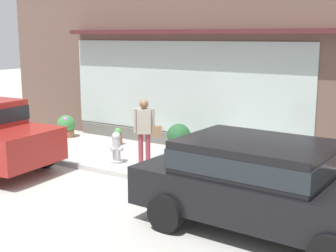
# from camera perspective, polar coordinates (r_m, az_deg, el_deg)

# --- Properties ---
(ground_plane) EXTENTS (60.00, 60.00, 0.00)m
(ground_plane) POSITION_cam_1_polar(r_m,az_deg,el_deg) (10.75, -5.37, -5.83)
(ground_plane) COLOR #B2AFA8
(curb_strip) EXTENTS (14.00, 0.24, 0.12)m
(curb_strip) POSITION_cam_1_polar(r_m,az_deg,el_deg) (10.58, -6.05, -5.78)
(curb_strip) COLOR #B2B2AD
(curb_strip) RESTS_ON ground_plane
(storefront) EXTENTS (14.00, 0.81, 5.00)m
(storefront) POSITION_cam_1_polar(r_m,az_deg,el_deg) (12.96, 3.19, 8.08)
(storefront) COLOR brown
(storefront) RESTS_ON ground_plane
(fire_hydrant) EXTENTS (0.38, 0.34, 0.78)m
(fire_hydrant) POSITION_cam_1_polar(r_m,az_deg,el_deg) (11.55, -6.38, -2.70)
(fire_hydrant) COLOR #B2B2B7
(fire_hydrant) RESTS_ON ground_plane
(pedestrian_with_handbag) EXTENTS (0.62, 0.42, 1.63)m
(pedestrian_with_handbag) POSITION_cam_1_polar(r_m,az_deg,el_deg) (11.11, -2.83, -0.20)
(pedestrian_with_handbag) COLOR #8E333D
(pedestrian_with_handbag) RESTS_ON ground_plane
(parked_car_black) EXTENTS (4.28, 2.20, 1.48)m
(parked_car_black) POSITION_cam_1_polar(r_m,az_deg,el_deg) (7.59, 11.46, -6.57)
(parked_car_black) COLOR black
(parked_car_black) RESTS_ON ground_plane
(potted_plant_corner_tall) EXTENTS (0.25, 0.25, 0.50)m
(potted_plant_corner_tall) POSITION_cam_1_polar(r_m,az_deg,el_deg) (13.50, -6.16, -1.29)
(potted_plant_corner_tall) COLOR #9E6042
(potted_plant_corner_tall) RESTS_ON ground_plane
(potted_plant_window_left) EXTENTS (0.56, 0.56, 0.69)m
(potted_plant_window_left) POSITION_cam_1_polar(r_m,az_deg,el_deg) (14.77, -12.39, 0.04)
(potted_plant_window_left) COLOR #9E6042
(potted_plant_window_left) RESTS_ON ground_plane
(potted_plant_doorstep) EXTENTS (0.63, 0.63, 0.83)m
(potted_plant_doorstep) POSITION_cam_1_polar(r_m,az_deg,el_deg) (12.27, 1.33, -1.51)
(potted_plant_doorstep) COLOR #B7B2A3
(potted_plant_doorstep) RESTS_ON ground_plane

